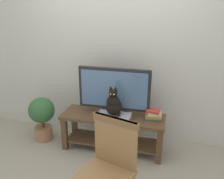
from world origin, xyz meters
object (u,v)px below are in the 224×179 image
Objects in this scene: tv_stand at (113,126)px; cat at (114,104)px; wooden_chair at (109,164)px; media_box at (114,117)px; tv at (114,91)px; potted_plant at (42,115)px; book_stack at (154,115)px.

tv_stand is 3.43× the size of cat.
cat is at bearing 101.17° from wooden_chair.
wooden_chair reaches higher than media_box.
cat is 0.97m from wooden_chair.
potted_plant is at bearing -176.64° from tv.
book_stack is 1.60m from potted_plant.
tv_stand is 2.09× the size of potted_plant.
media_box is 0.18m from cat.
tv is at bearing 102.59° from cat.
tv_stand is at bearing -176.77° from book_stack.
book_stack is (0.53, -0.03, -0.27)m from tv.
potted_plant is (-1.06, -0.01, 0.04)m from tv_stand.
wooden_chair is 1.46× the size of potted_plant.
potted_plant reaches higher than book_stack.
media_box is 0.96m from wooden_chair.
tv is at bearing 89.98° from tv_stand.
tv is 1.45× the size of potted_plant.
tv is at bearing 3.36° from potted_plant.
media_box is (0.04, -0.16, -0.30)m from tv.
tv is 1.15m from potted_plant.
wooden_chair is at bearing -78.61° from tv.
tv_stand is at bearing 0.27° from potted_plant.
book_stack is (0.49, 0.13, 0.03)m from media_box.
tv_stand is 3.18× the size of media_box.
media_box is at bearing -69.72° from tv_stand.
cat is 0.61× the size of potted_plant.
tv_stand is 1.08m from wooden_chair.
tv is 0.99× the size of wooden_chair.
tv_stand is 0.22m from media_box.
book_stack is at bearing 73.95° from wooden_chair.
book_stack is at bearing -2.93° from tv.
book_stack is 0.35× the size of potted_plant.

